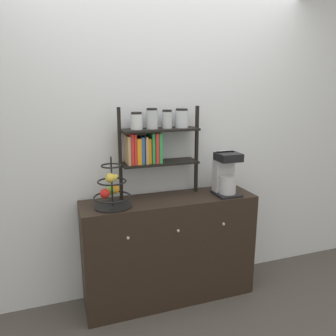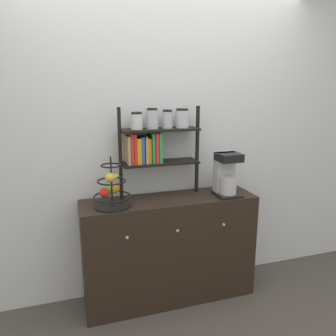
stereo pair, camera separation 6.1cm
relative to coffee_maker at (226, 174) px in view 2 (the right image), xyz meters
The scene contains 6 objects.
ground_plane 1.17m from the coffee_maker, 162.24° to the right, with size 12.00×12.00×0.00m, color #47423D.
wall_back 0.60m from the coffee_maker, 150.02° to the left, with size 7.00×0.05×2.60m, color silver.
sideboard 0.78m from the coffee_maker, behind, with size 1.41×0.40×0.88m.
coffee_maker is the anchor object (origin of this frame).
fruit_stand 0.94m from the coffee_maker, behind, with size 0.28×0.28×0.38m.
shelf_hutch 0.66m from the coffee_maker, 165.34° to the left, with size 0.67×0.20×0.72m.
Camera 2 is at (-0.77, -2.17, 1.73)m, focal length 35.00 mm.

